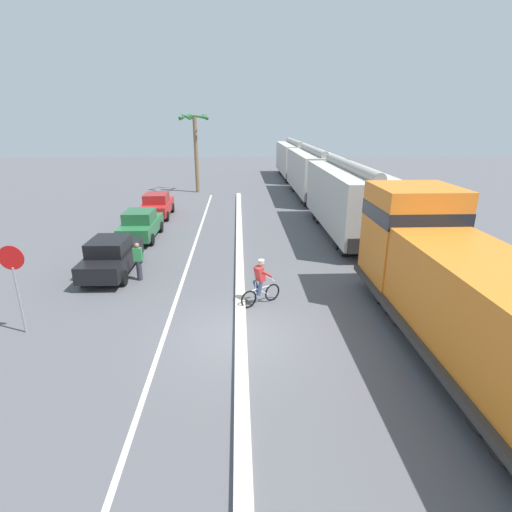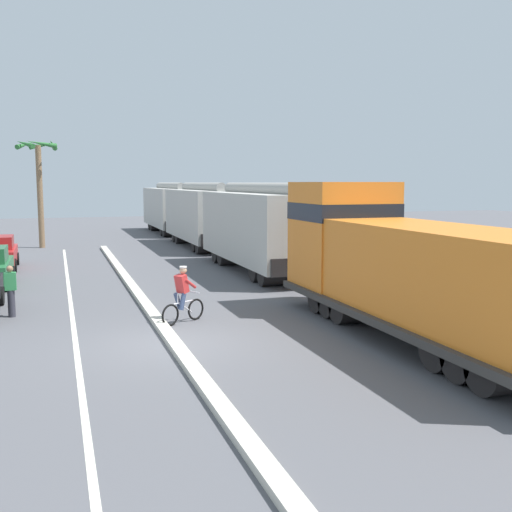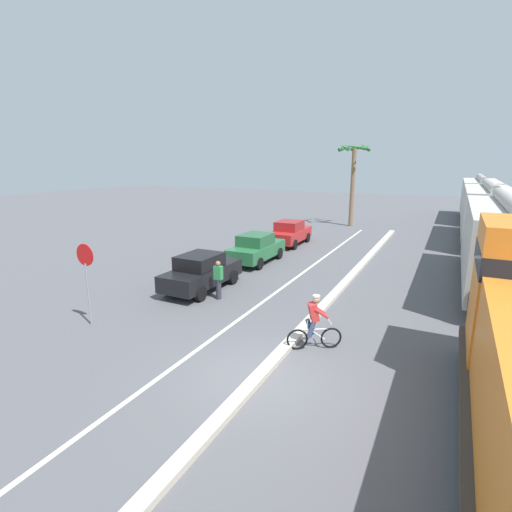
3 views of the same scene
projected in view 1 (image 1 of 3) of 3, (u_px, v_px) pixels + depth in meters
ground_plane at (241, 335)px, 12.48m from camera, size 120.00×120.00×0.00m
median_curb at (240, 266)px, 18.12m from camera, size 0.36×36.00×0.16m
lane_stripe at (187, 268)px, 18.04m from camera, size 0.14×36.00×0.01m
locomotive at (459, 292)px, 11.27m from camera, size 3.10×11.61×4.20m
hopper_car_lead at (348, 199)px, 22.65m from camera, size 2.90×10.60×4.18m
hopper_car_middle at (312, 172)px, 33.60m from camera, size 2.90×10.60×4.18m
hopper_car_trailing at (294, 159)px, 44.55m from camera, size 2.90×10.60×4.18m
parked_car_black at (111, 256)px, 17.13m from camera, size 1.88×4.22×1.62m
parked_car_green at (141, 225)px, 22.19m from camera, size 1.85×4.21×1.62m
parked_car_red at (157, 205)px, 27.16m from camera, size 1.88×4.22×1.62m
cyclist at (260, 283)px, 14.31m from camera, size 1.47×0.97×1.71m
stop_sign at (14, 273)px, 12.02m from camera, size 0.76×0.08×2.88m
palm_tree_near at (195, 135)px, 34.86m from camera, size 2.61×2.68×6.94m
pedestrian_by_cars at (138, 261)px, 16.48m from camera, size 0.34×0.22×1.62m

